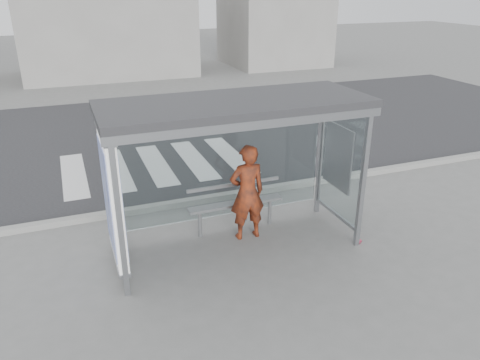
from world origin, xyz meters
The scene contains 9 objects.
ground centered at (0.00, 0.00, 0.00)m, with size 80.00×80.00×0.00m, color slate.
road centered at (0.00, 7.00, 0.00)m, with size 30.00×10.00×0.01m, color #242426.
curb centered at (0.00, 1.95, 0.06)m, with size 30.00×0.18×0.12m, color gray.
crosswalk centered at (-0.50, 4.50, 0.00)m, with size 4.55×3.00×0.00m.
bus_shelter centered at (-0.37, 0.06, 1.98)m, with size 4.25×1.65×2.62m.
building_center centered at (0.00, 18.00, 2.50)m, with size 8.00×5.00×5.00m, color gray.
person centered at (0.30, 0.26, 0.88)m, with size 0.64×0.42×1.77m, color orange.
bench centered at (0.20, 0.58, 0.55)m, with size 1.78×0.22×0.92m.
soda_can centered at (2.07, -0.69, 0.03)m, with size 0.06×0.06×0.11m, color #D93F60.
Camera 1 is at (-2.50, -6.66, 4.30)m, focal length 35.00 mm.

